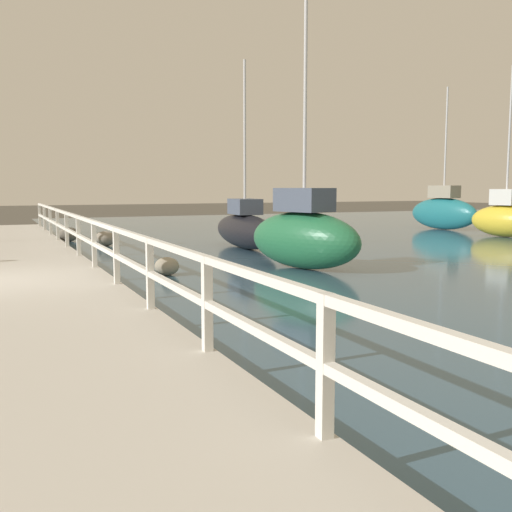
% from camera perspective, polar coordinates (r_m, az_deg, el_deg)
% --- Properties ---
extents(railing, '(0.10, 32.50, 1.05)m').
position_cam_1_polar(railing, '(12.50, -14.28, 1.47)').
color(railing, white).
rests_on(railing, dock_walkway).
extents(boulder_mid_strip, '(0.72, 0.65, 0.54)m').
position_cam_1_polar(boulder_mid_strip, '(22.07, -14.17, 1.61)').
color(boulder_mid_strip, gray).
rests_on(boulder_mid_strip, ground).
extents(boulder_far_strip, '(0.59, 0.53, 0.44)m').
position_cam_1_polar(boulder_far_strip, '(14.50, -8.48, -0.97)').
color(boulder_far_strip, gray).
rests_on(boulder_far_strip, ground).
extents(boulder_water_edge, '(0.75, 0.68, 0.56)m').
position_cam_1_polar(boulder_water_edge, '(24.31, -17.42, 1.98)').
color(boulder_water_edge, '#666056').
rests_on(boulder_water_edge, ground).
extents(sailboat_teal, '(1.40, 4.22, 6.92)m').
position_cam_1_polar(sailboat_teal, '(31.12, 17.42, 4.08)').
color(sailboat_teal, '#1E707A').
rests_on(sailboat_teal, water_surface).
extents(sailboat_yellow, '(1.99, 3.34, 7.07)m').
position_cam_1_polar(sailboat_yellow, '(27.41, 22.67, 3.36)').
color(sailboat_yellow, gold).
rests_on(sailboat_yellow, water_surface).
extents(sailboat_black, '(1.53, 5.24, 6.34)m').
position_cam_1_polar(sailboat_black, '(20.67, -1.06, 2.61)').
color(sailboat_black, black).
rests_on(sailboat_black, water_surface).
extents(sailboat_green, '(2.37, 3.83, 7.91)m').
position_cam_1_polar(sailboat_green, '(15.49, 4.59, 1.98)').
color(sailboat_green, '#236B42').
rests_on(sailboat_green, water_surface).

